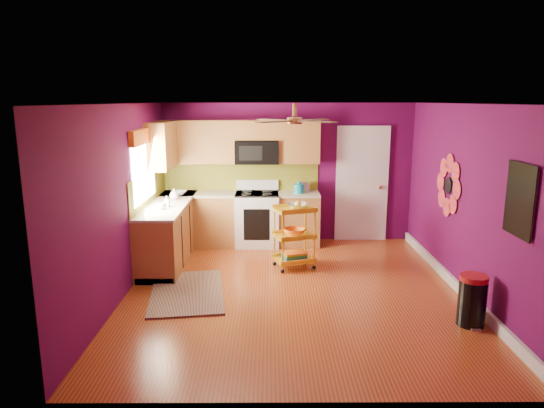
{
  "coord_description": "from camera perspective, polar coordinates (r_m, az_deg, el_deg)",
  "views": [
    {
      "loc": [
        -0.33,
        -6.21,
        2.54
      ],
      "look_at": [
        -0.29,
        0.4,
        1.12
      ],
      "focal_mm": 32.0,
      "sensor_mm": 36.0,
      "label": 1
    }
  ],
  "objects": [
    {
      "name": "shag_rug",
      "position": [
        6.73,
        -9.95,
        -10.15
      ],
      "size": [
        1.15,
        1.67,
        0.02
      ],
      "primitive_type": "cube",
      "rotation": [
        0.0,
        0.0,
        0.14
      ],
      "color": "black",
      "rests_on": "ground"
    },
    {
      "name": "teal_kettle",
      "position": [
        8.51,
        3.17,
        1.82
      ],
      "size": [
        0.18,
        0.18,
        0.21
      ],
      "color": "teal",
      "rests_on": "lower_cabinets"
    },
    {
      "name": "right_wall_art",
      "position": [
        6.49,
        22.89,
        1.41
      ],
      "size": [
        0.04,
        2.74,
        1.04
      ],
      "color": "black",
      "rests_on": "ground"
    },
    {
      "name": "room_envelope",
      "position": [
        6.28,
        2.95,
        3.77
      ],
      "size": [
        4.54,
        5.04,
        2.52
      ],
      "color": "#520942",
      "rests_on": "ground"
    },
    {
      "name": "electric_range",
      "position": [
        8.63,
        -1.76,
        -1.69
      ],
      "size": [
        0.76,
        0.66,
        1.13
      ],
      "color": "white",
      "rests_on": "ground"
    },
    {
      "name": "ground",
      "position": [
        6.72,
        2.57,
        -10.14
      ],
      "size": [
        5.0,
        5.0,
        0.0
      ],
      "primitive_type": "plane",
      "color": "maroon",
      "rests_on": "ground"
    },
    {
      "name": "upper_cabinetry",
      "position": [
        8.46,
        -6.54,
        7.0
      ],
      "size": [
        2.8,
        2.3,
        1.26
      ],
      "color": "brown",
      "rests_on": "ground"
    },
    {
      "name": "trash_can",
      "position": [
        6.1,
        22.48,
        -10.43
      ],
      "size": [
        0.32,
        0.35,
        0.6
      ],
      "color": "black",
      "rests_on": "ground"
    },
    {
      "name": "left_window",
      "position": [
        7.54,
        -14.87,
        5.58
      ],
      "size": [
        0.08,
        1.35,
        1.08
      ],
      "color": "white",
      "rests_on": "ground"
    },
    {
      "name": "counter_dish",
      "position": [
        8.52,
        -10.92,
        1.28
      ],
      "size": [
        0.27,
        0.27,
        0.07
      ],
      "primitive_type": "imported",
      "color": "white",
      "rests_on": "lower_cabinets"
    },
    {
      "name": "panel_door",
      "position": [
        8.97,
        10.51,
        2.17
      ],
      "size": [
        0.95,
        0.11,
        2.15
      ],
      "color": "white",
      "rests_on": "ground"
    },
    {
      "name": "rolling_cart",
      "position": [
        7.43,
        2.71,
        -3.54
      ],
      "size": [
        0.69,
        0.59,
        1.05
      ],
      "color": "yellow",
      "rests_on": "ground"
    },
    {
      "name": "soap_bottle_a",
      "position": [
        7.59,
        -12.28,
        0.3
      ],
      "size": [
        0.08,
        0.08,
        0.17
      ],
      "primitive_type": "imported",
      "color": "#EA3F72",
      "rests_on": "lower_cabinets"
    },
    {
      "name": "soap_bottle_b",
      "position": [
        8.12,
        -11.47,
        1.15
      ],
      "size": [
        0.14,
        0.14,
        0.18
      ],
      "primitive_type": "imported",
      "color": "white",
      "rests_on": "lower_cabinets"
    },
    {
      "name": "counter_cup",
      "position": [
        7.44,
        -12.85,
        -0.24
      ],
      "size": [
        0.13,
        0.13,
        0.1
      ],
      "primitive_type": "imported",
      "color": "white",
      "rests_on": "lower_cabinets"
    },
    {
      "name": "toaster",
      "position": [
        8.67,
        3.69,
        2.05
      ],
      "size": [
        0.22,
        0.15,
        0.18
      ],
      "primitive_type": "cube",
      "color": "beige",
      "rests_on": "lower_cabinets"
    },
    {
      "name": "ceiling_fan",
      "position": [
        6.42,
        2.67,
        9.85
      ],
      "size": [
        1.01,
        1.01,
        0.26
      ],
      "color": "#BF8C3F",
      "rests_on": "ground"
    },
    {
      "name": "lower_cabinets",
      "position": [
        8.36,
        -7.28,
        -2.59
      ],
      "size": [
        2.81,
        2.31,
        0.94
      ],
      "color": "brown",
      "rests_on": "ground"
    }
  ]
}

